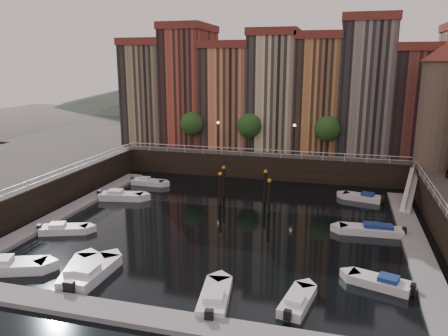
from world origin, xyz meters
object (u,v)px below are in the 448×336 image
(boat_left_3, at_px, (120,196))
(boat_left_0, at_px, (9,266))
(corner_tower, at_px, (441,105))
(mooring_pilings, at_px, (244,189))
(gangway, at_px, (410,187))
(boat_left_1, at_px, (63,229))

(boat_left_3, bearing_deg, boat_left_0, -98.29)
(corner_tower, bearing_deg, mooring_pilings, -156.37)
(boat_left_0, xyz_separation_m, boat_left_3, (-0.64, 17.56, -0.01))
(mooring_pilings, height_order, boat_left_3, mooring_pilings)
(gangway, height_order, boat_left_1, gangway)
(corner_tower, distance_m, boat_left_1, 40.70)
(boat_left_3, bearing_deg, corner_tower, 7.79)
(gangway, xyz_separation_m, mooring_pilings, (-16.96, -4.19, -0.27))
(boat_left_1, bearing_deg, boat_left_3, 69.09)
(corner_tower, xyz_separation_m, boat_left_0, (-32.64, -28.49, -9.79))
(gangway, relative_size, boat_left_1, 1.91)
(mooring_pilings, relative_size, boat_left_3, 1.20)
(gangway, distance_m, boat_left_3, 31.10)
(gangway, bearing_deg, mooring_pilings, -166.13)
(boat_left_3, bearing_deg, mooring_pilings, -0.91)
(boat_left_1, bearing_deg, gangway, 8.28)
(mooring_pilings, relative_size, boat_left_1, 1.42)
(mooring_pilings, height_order, boat_left_1, mooring_pilings)
(boat_left_1, relative_size, boat_left_3, 0.84)
(gangway, bearing_deg, boat_left_1, -151.54)
(boat_left_1, height_order, boat_left_3, boat_left_3)
(mooring_pilings, distance_m, boat_left_3, 13.67)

